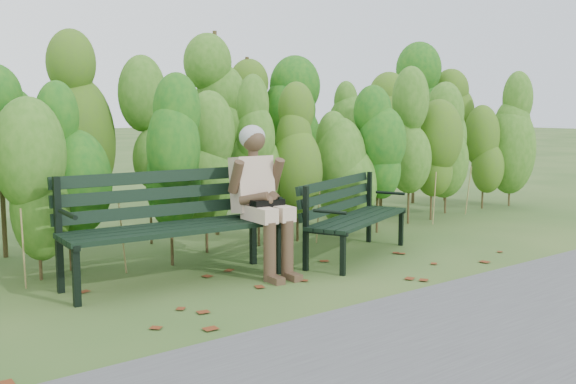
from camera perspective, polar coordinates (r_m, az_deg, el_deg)
ground at (r=6.28m, az=1.98°, el=-7.13°), size 80.00×80.00×0.00m
footpath at (r=4.88m, az=19.22°, el=-11.78°), size 60.00×2.50×0.01m
hedge_band at (r=7.61m, az=-7.06°, el=4.95°), size 11.04×1.67×2.42m
leaf_litter at (r=6.30m, az=3.68°, el=-7.06°), size 5.68×2.28×0.01m
bench_left at (r=6.11m, az=-9.99°, el=-2.08°), size 2.02×0.79×0.99m
bench_right at (r=7.03m, az=5.28°, el=-1.60°), size 1.71×1.11×0.81m
seated_woman at (r=6.28m, az=-2.39°, el=0.20°), size 0.55×0.80×1.39m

